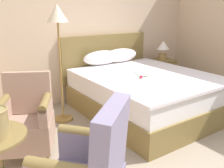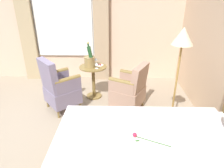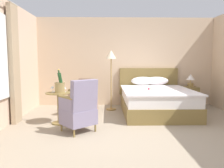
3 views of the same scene
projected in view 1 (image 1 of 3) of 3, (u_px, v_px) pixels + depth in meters
wall_headboard_side at (67, 25)px, 4.27m from camera, size 5.57×0.12×2.72m
bed at (141, 91)px, 4.03m from camera, size 1.82×2.25×1.17m
nightstand at (162, 74)px, 5.28m from camera, size 0.44×0.44×0.62m
bedside_lamp at (163, 48)px, 5.12m from camera, size 0.26×0.26×0.38m
floor_lamp_brass at (58, 28)px, 3.42m from camera, size 0.29×0.29×1.69m
wine_glass_near_bucket at (0, 117)px, 2.00m from camera, size 0.07×0.07×0.13m
armchair_by_window at (27, 120)px, 2.83m from camera, size 0.75×0.76×0.94m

